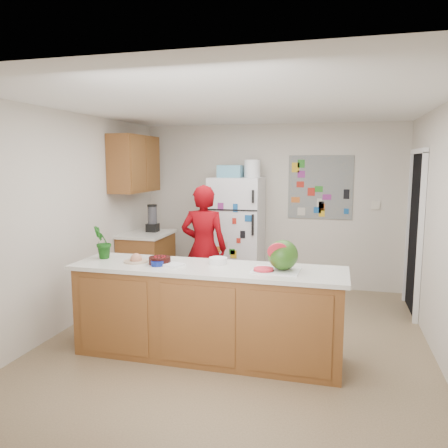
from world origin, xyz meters
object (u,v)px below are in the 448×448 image
(watermelon, at_px, (283,255))
(cherry_bowl, at_px, (160,260))
(refrigerator, at_px, (237,234))
(person, at_px, (204,248))

(watermelon, xyz_separation_m, cherry_bowl, (-1.22, -0.02, -0.12))
(refrigerator, xyz_separation_m, cherry_bowl, (-0.23, -2.40, 0.11))
(cherry_bowl, bearing_deg, watermelon, 0.85)
(person, relative_size, watermelon, 5.85)
(watermelon, relative_size, cherry_bowl, 1.29)
(cherry_bowl, bearing_deg, person, 88.42)
(watermelon, bearing_deg, person, 131.62)
(person, bearing_deg, cherry_bowl, 83.78)
(refrigerator, height_order, person, refrigerator)
(watermelon, distance_m, cherry_bowl, 1.23)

